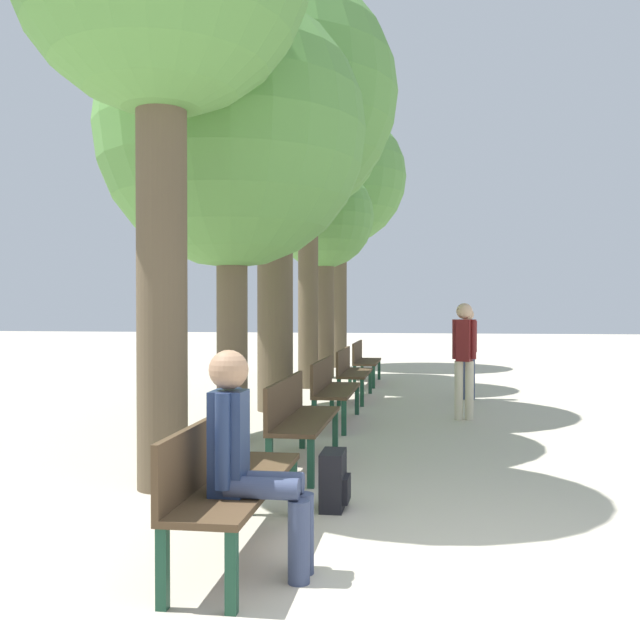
# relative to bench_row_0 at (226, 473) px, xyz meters

# --- Properties ---
(ground_plane) EXTENTS (80.00, 80.00, 0.00)m
(ground_plane) POSITION_rel_bench_row_0_xyz_m (1.59, -0.45, -0.52)
(ground_plane) COLOR beige
(bench_row_0) EXTENTS (0.46, 1.81, 0.87)m
(bench_row_0) POSITION_rel_bench_row_0_xyz_m (0.00, 0.00, 0.00)
(bench_row_0) COLOR #4C3823
(bench_row_0) RESTS_ON ground_plane
(bench_row_1) EXTENTS (0.46, 1.81, 0.87)m
(bench_row_1) POSITION_rel_bench_row_0_xyz_m (0.00, 2.58, 0.00)
(bench_row_1) COLOR #4C3823
(bench_row_1) RESTS_ON ground_plane
(bench_row_2) EXTENTS (0.46, 1.81, 0.87)m
(bench_row_2) POSITION_rel_bench_row_0_xyz_m (0.00, 5.16, 0.00)
(bench_row_2) COLOR #4C3823
(bench_row_2) RESTS_ON ground_plane
(bench_row_3) EXTENTS (0.46, 1.81, 0.87)m
(bench_row_3) POSITION_rel_bench_row_0_xyz_m (0.00, 7.74, 0.00)
(bench_row_3) COLOR #4C3823
(bench_row_3) RESTS_ON ground_plane
(bench_row_4) EXTENTS (0.46, 1.81, 0.87)m
(bench_row_4) POSITION_rel_bench_row_0_xyz_m (0.00, 10.32, 0.00)
(bench_row_4) COLOR #4C3823
(bench_row_4) RESTS_ON ground_plane
(tree_row_1) EXTENTS (3.18, 3.18, 5.22)m
(tree_row_1) POSITION_rel_bench_row_0_xyz_m (-1.00, 3.80, 3.08)
(tree_row_1) COLOR brown
(tree_row_1) RESTS_ON ground_plane
(tree_row_2) EXTENTS (3.73, 3.73, 6.66)m
(tree_row_2) POSITION_rel_bench_row_0_xyz_m (-1.00, 6.26, 4.21)
(tree_row_2) COLOR brown
(tree_row_2) RESTS_ON ground_plane
(tree_row_3) EXTENTS (2.83, 2.83, 6.30)m
(tree_row_3) POSITION_rel_bench_row_0_xyz_m (-1.00, 9.37, 4.28)
(tree_row_3) COLOR brown
(tree_row_3) RESTS_ON ground_plane
(tree_row_4) EXTENTS (2.29, 2.29, 4.75)m
(tree_row_4) POSITION_rel_bench_row_0_xyz_m (-1.00, 11.42, 2.96)
(tree_row_4) COLOR brown
(tree_row_4) RESTS_ON ground_plane
(tree_row_5) EXTENTS (3.57, 3.57, 6.79)m
(tree_row_5) POSITION_rel_bench_row_0_xyz_m (-1.00, 14.28, 4.43)
(tree_row_5) COLOR brown
(tree_row_5) RESTS_ON ground_plane
(person_seated) EXTENTS (0.61, 0.35, 1.33)m
(person_seated) POSITION_rel_bench_row_0_xyz_m (0.23, -0.33, 0.18)
(person_seated) COLOR #384260
(person_seated) RESTS_ON ground_plane
(backpack) EXTENTS (0.22, 0.37, 0.45)m
(backpack) POSITION_rel_bench_row_0_xyz_m (0.55, 1.12, -0.30)
(backpack) COLOR black
(backpack) RESTS_ON ground_plane
(pedestrian_near) EXTENTS (0.32, 0.23, 1.57)m
(pedestrian_near) POSITION_rel_bench_row_0_xyz_m (1.99, 8.05, 0.37)
(pedestrian_near) COLOR #384260
(pedestrian_near) RESTS_ON ground_plane
(pedestrian_mid) EXTENTS (0.33, 0.27, 1.64)m
(pedestrian_mid) POSITION_rel_bench_row_0_xyz_m (1.80, 5.76, 0.42)
(pedestrian_mid) COLOR beige
(pedestrian_mid) RESTS_ON ground_plane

